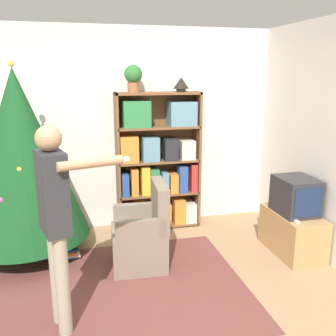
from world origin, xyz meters
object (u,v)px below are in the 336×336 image
object	(u,v)px
armchair	(143,237)
potted_plant	(133,76)
table_lamp	(181,84)
standing_person	(56,213)
christmas_tree	(20,156)
bookshelf	(158,165)
television	(296,196)

from	to	relation	value
armchair	potted_plant	xyz separation A→B (m)	(0.09, 1.02, 1.66)
table_lamp	standing_person	bearing A→B (deg)	-128.98
christmas_tree	armchair	size ratio (longest dim) A/B	2.34
bookshelf	table_lamp	distance (m)	1.08
television	bookshelf	bearing A→B (deg)	139.93
christmas_tree	potted_plant	bearing A→B (deg)	17.45
standing_person	potted_plant	bearing A→B (deg)	138.05
television	christmas_tree	world-z (taller)	christmas_tree
armchair	standing_person	distance (m)	1.35
christmas_tree	table_lamp	bearing A→B (deg)	12.15
armchair	bookshelf	bearing A→B (deg)	162.60
bookshelf	standing_person	distance (m)	2.21
standing_person	table_lamp	size ratio (longest dim) A/B	8.32
bookshelf	television	distance (m)	1.75
armchair	television	bearing A→B (deg)	89.91
bookshelf	christmas_tree	size ratio (longest dim) A/B	0.83
standing_person	table_lamp	xyz separation A→B (m)	(1.51, 1.86, 0.91)
television	standing_person	distance (m)	2.65
bookshelf	armchair	distance (m)	1.21
christmas_tree	standing_person	world-z (taller)	christmas_tree
christmas_tree	table_lamp	xyz separation A→B (m)	(1.93, 0.42, 0.74)
standing_person	table_lamp	distance (m)	2.56
television	armchair	size ratio (longest dim) A/B	0.52
bookshelf	christmas_tree	bearing A→B (deg)	-165.91
armchair	potted_plant	distance (m)	1.95
potted_plant	christmas_tree	bearing A→B (deg)	-162.55
bookshelf	armchair	size ratio (longest dim) A/B	1.95
standing_person	potted_plant	size ratio (longest dim) A/B	5.05
christmas_tree	armchair	world-z (taller)	christmas_tree
christmas_tree	table_lamp	world-z (taller)	christmas_tree
television	armchair	xyz separation A→B (m)	(-1.73, 0.12, -0.37)
potted_plant	table_lamp	world-z (taller)	potted_plant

